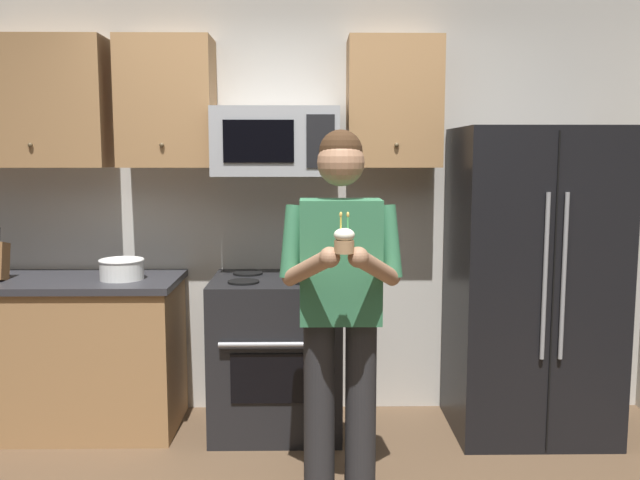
% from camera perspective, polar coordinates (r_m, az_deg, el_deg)
% --- Properties ---
extents(wall_back, '(4.40, 0.10, 2.60)m').
position_cam_1_polar(wall_back, '(4.38, -1.49, 2.62)').
color(wall_back, beige).
rests_on(wall_back, ground).
extents(oven_range, '(0.76, 0.70, 0.93)m').
position_cam_1_polar(oven_range, '(4.15, -3.61, -9.43)').
color(oven_range, black).
rests_on(oven_range, ground).
extents(microwave, '(0.74, 0.41, 0.40)m').
position_cam_1_polar(microwave, '(4.10, -3.67, 8.16)').
color(microwave, '#9EA0A5').
extents(refrigerator, '(0.90, 0.75, 1.80)m').
position_cam_1_polar(refrigerator, '(4.21, 17.18, -3.38)').
color(refrigerator, black).
rests_on(refrigerator, ground).
extents(cabinet_row_upper, '(2.78, 0.36, 0.76)m').
position_cam_1_polar(cabinet_row_upper, '(4.23, -11.61, 11.12)').
color(cabinet_row_upper, '#9E7247').
extents(counter_left, '(1.44, 0.66, 0.92)m').
position_cam_1_polar(counter_left, '(4.43, -20.85, -8.83)').
color(counter_left, '#9E7247').
rests_on(counter_left, ground).
extents(bowl_large_white, '(0.26, 0.26, 0.12)m').
position_cam_1_polar(bowl_large_white, '(4.16, -16.19, -2.31)').
color(bowl_large_white, white).
rests_on(bowl_large_white, counter_left).
extents(person, '(0.60, 0.48, 1.76)m').
position_cam_1_polar(person, '(3.22, 1.72, -4.52)').
color(person, '#262628').
rests_on(person, ground).
extents(cupcake, '(0.09, 0.09, 0.17)m').
position_cam_1_polar(cupcake, '(2.85, 2.03, -0.01)').
color(cupcake, '#A87F56').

